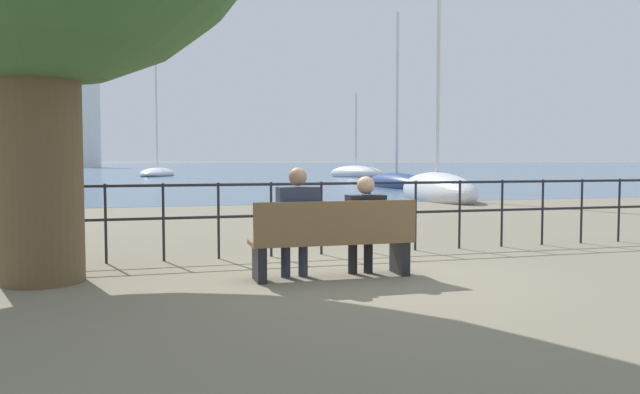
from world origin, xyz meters
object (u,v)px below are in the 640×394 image
Objects in this scene: harbor_lighthouse at (86,105)px; sailboat_2 at (437,189)px; seated_person_left at (297,218)px; sailboat_1 at (397,182)px; sailboat_3 at (356,173)px; seated_person_right at (365,221)px; sailboat_0 at (157,173)px; park_bench at (333,241)px.

sailboat_2 is at bearing -79.06° from harbor_lighthouse.
sailboat_1 reaches higher than seated_person_left.
seated_person_left is 0.18× the size of sailboat_3.
seated_person_right is 0.13× the size of sailboat_1.
sailboat_1 is at bearing -53.63° from sailboat_0.
sailboat_2 reaches higher than park_bench.
sailboat_0 is 69.45m from harbor_lighthouse.
sailboat_2 reaches higher than seated_person_left.
seated_person_right is (0.41, 0.08, 0.21)m from park_bench.
park_bench is 1.49× the size of seated_person_left.
sailboat_0 reaches higher than sailboat_2.
sailboat_1 is (9.56, 21.83, -0.38)m from seated_person_right.
harbor_lighthouse is at bearing 96.23° from seated_person_right.
park_bench is 0.49m from seated_person_left.
sailboat_1 is at bearing -76.67° from harbor_lighthouse.
seated_person_right is 0.10× the size of sailboat_0.
harbor_lighthouse reaches higher than sailboat_3.
sailboat_2 is (-2.32, -9.11, 0.08)m from sailboat_1.
park_bench is 0.16× the size of sailboat_0.
harbor_lighthouse is at bearing 95.83° from seated_person_left.
park_bench is 47.74m from sailboat_0.
sailboat_1 is 0.36× the size of harbor_lighthouse.
sailboat_2 is at bearing 57.66° from seated_person_left.
park_bench is 0.47m from seated_person_right.
sailboat_0 reaches higher than sailboat_3.
harbor_lighthouse reaches higher than sailboat_1.
park_bench is 0.27× the size of sailboat_3.
seated_person_right is 23.83m from sailboat_1.
sailboat_1 is 1.26× the size of sailboat_3.
sailboat_2 is at bearing 59.13° from park_bench.
seated_person_left is at bearing -179.67° from seated_person_right.
seated_person_right is 0.17× the size of sailboat_3.
sailboat_0 is at bearing -80.62° from harbor_lighthouse.
sailboat_2 is (8.66, -34.93, 0.08)m from sailboat_0.
seated_person_right is 42.79m from sailboat_3.
seated_person_right is at bearing -83.77° from harbor_lighthouse.
sailboat_3 is at bearing -70.52° from harbor_lighthouse.
seated_person_left is 0.82m from seated_person_right.
seated_person_left is (-0.41, 0.07, 0.26)m from park_bench.
park_bench is 43.00m from sailboat_3.
sailboat_0 is 28.06m from sailboat_1.
sailboat_0 is 16.89m from sailboat_3.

